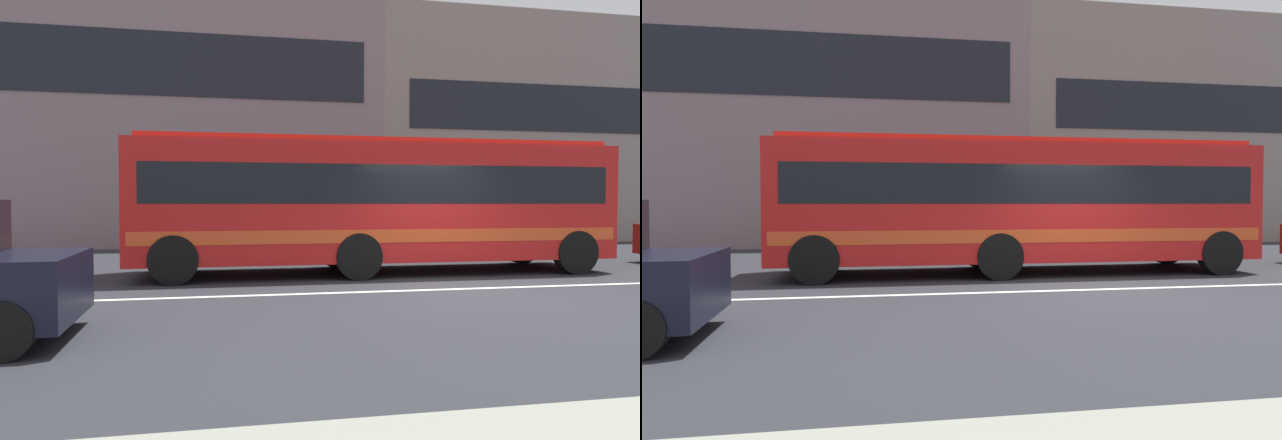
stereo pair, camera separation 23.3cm
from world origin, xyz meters
TOP-DOWN VIEW (x-y plane):
  - ground_plane at (0.00, 0.00)m, footprint 160.00×160.00m
  - lane_centre_line at (0.00, 0.00)m, footprint 60.00×0.16m
  - apartment_block_left at (-8.69, 15.65)m, footprint 20.86×10.67m
  - apartment_block_right at (14.36, 15.65)m, footprint 25.25×10.67m
  - transit_bus at (-0.92, 2.65)m, footprint 10.97×2.55m

SIDE VIEW (x-z plane):
  - ground_plane at x=0.00m, z-range 0.00..0.00m
  - lane_centre_line at x=0.00m, z-range 0.00..0.01m
  - transit_bus at x=-0.92m, z-range 0.16..3.23m
  - apartment_block_right at x=14.36m, z-range 0.00..9.46m
  - apartment_block_left at x=-8.69m, z-range 0.00..11.33m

